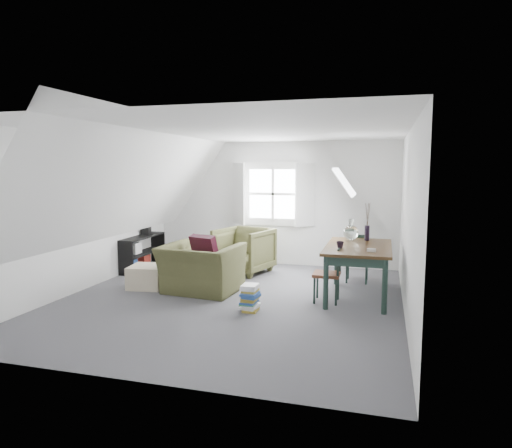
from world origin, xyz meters
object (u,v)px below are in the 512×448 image
(dining_chair_near, at_px, (329,273))
(magazine_stack, at_px, (250,298))
(ottoman, at_px, (148,276))
(dining_table, at_px, (358,253))
(armchair_near, at_px, (202,292))
(armchair_far, at_px, (244,273))
(dining_chair_far, at_px, (357,257))
(media_shelf, at_px, (139,254))

(dining_chair_near, height_order, magazine_stack, dining_chair_near)
(ottoman, bearing_deg, dining_table, 5.70)
(armchair_near, height_order, magazine_stack, armchair_near)
(armchair_near, distance_m, armchair_far, 1.50)
(armchair_far, bearing_deg, dining_chair_near, -23.33)
(armchair_far, relative_size, dining_chair_far, 1.09)
(armchair_near, xyz_separation_m, magazine_stack, (1.03, -0.73, 0.18))
(dining_chair_far, distance_m, magazine_stack, 2.46)
(dining_table, relative_size, dining_chair_near, 1.96)
(armchair_near, xyz_separation_m, dining_chair_near, (2.03, 0.00, 0.43))
(armchair_near, height_order, dining_chair_far, dining_chair_far)
(armchair_near, bearing_deg, ottoman, 4.90)
(ottoman, xyz_separation_m, media_shelf, (-0.85, 1.20, 0.11))
(armchair_far, height_order, ottoman, armchair_far)
(armchair_far, distance_m, ottoman, 1.92)
(ottoman, bearing_deg, magazine_stack, -20.33)
(armchair_far, bearing_deg, armchair_near, -83.19)
(ottoman, distance_m, media_shelf, 1.48)
(ottoman, xyz_separation_m, dining_chair_far, (3.32, 1.32, 0.26))
(magazine_stack, bearing_deg, media_shelf, 145.67)
(armchair_near, relative_size, armchair_far, 1.25)
(armchair_near, height_order, armchair_far, armchair_far)
(dining_chair_near, bearing_deg, dining_table, 149.35)
(armchair_near, bearing_deg, magazine_stack, 150.41)
(dining_chair_far, relative_size, dining_chair_near, 1.05)
(dining_chair_near, bearing_deg, magazine_stack, -35.74)
(armchair_near, bearing_deg, armchair_far, -93.99)
(dining_chair_far, bearing_deg, dining_table, 110.65)
(dining_chair_far, xyz_separation_m, media_shelf, (-4.18, -0.11, -0.15))
(media_shelf, bearing_deg, armchair_far, 10.57)
(dining_table, height_order, media_shelf, dining_table)
(dining_table, relative_size, dining_chair_far, 1.87)
(ottoman, xyz_separation_m, dining_table, (3.39, 0.34, 0.51))
(dining_table, bearing_deg, ottoman, -179.04)
(armchair_near, height_order, media_shelf, media_shelf)
(armchair_far, bearing_deg, magazine_stack, -54.19)
(dining_chair_near, height_order, media_shelf, dining_chair_near)
(armchair_far, relative_size, dining_table, 0.58)
(dining_table, xyz_separation_m, dining_chair_far, (-0.07, 0.98, -0.25))
(armchair_far, height_order, dining_chair_far, dining_chair_far)
(dining_table, height_order, dining_chair_near, dining_chair_near)
(armchair_far, distance_m, media_shelf, 2.11)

